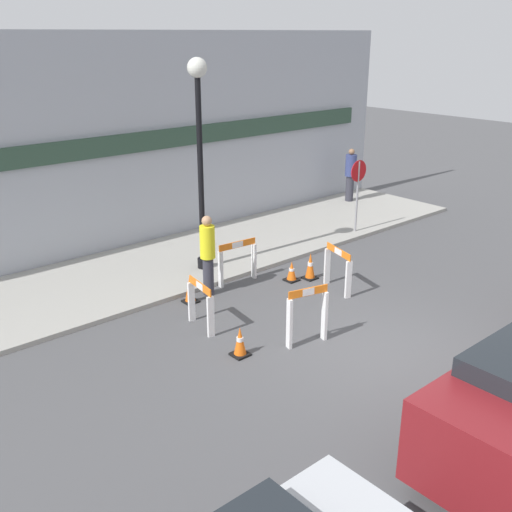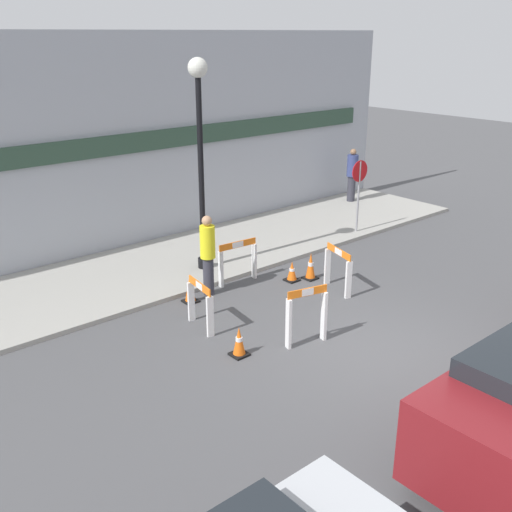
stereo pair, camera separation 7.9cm
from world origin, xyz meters
name	(u,v)px [view 1 (the left image)]	position (x,y,z in m)	size (l,w,h in m)	color
ground_plane	(386,356)	(0.00, 0.00, 0.00)	(60.00, 60.00, 0.00)	#4C4C4F
sidewalk_slab	(186,259)	(0.00, 6.27, 0.05)	(18.00, 3.53, 0.10)	#9E9B93
storefront_facade	(141,143)	(0.00, 8.11, 2.75)	(18.00, 0.22, 5.50)	#A3A8B2
streetlamp_post	(199,137)	(-0.06, 5.42, 3.23)	(0.44, 0.44, 4.85)	black
stop_sign	(358,184)	(4.91, 4.88, 1.47)	(0.60, 0.06, 2.04)	gray
barricade_0	(238,260)	(0.13, 4.35, 0.56)	(0.99, 0.22, 1.01)	white
barricade_1	(201,304)	(-1.87, 3.04, 0.53)	(0.26, 0.88, 0.98)	white
barricade_2	(307,314)	(-0.74, 1.26, 0.60)	(0.82, 0.33, 1.13)	white
barricade_3	(338,267)	(1.52, 2.54, 0.55)	(0.39, 0.94, 1.00)	white
traffic_cone_0	(292,272)	(1.14, 3.61, 0.23)	(0.30, 0.30, 0.48)	black
traffic_cone_1	(310,266)	(1.55, 3.41, 0.31)	(0.30, 0.30, 0.64)	black
traffic_cone_2	(240,342)	(-1.96, 1.73, 0.27)	(0.30, 0.30, 0.56)	black
traffic_cone_3	(190,290)	(-1.33, 4.17, 0.29)	(0.30, 0.30, 0.61)	black
person_worker	(208,253)	(-0.78, 4.25, 0.98)	(0.44, 0.44, 1.81)	#33333D
person_pedestrian	(350,173)	(7.29, 7.17, 1.04)	(0.44, 0.44, 1.76)	#33333D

